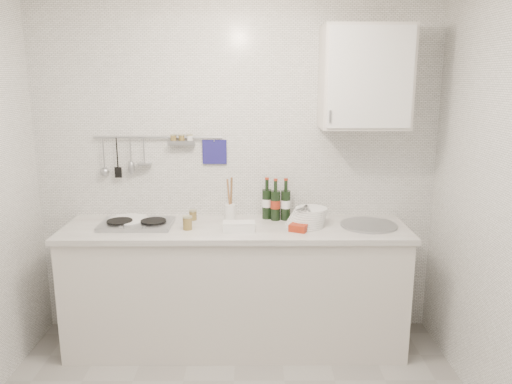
# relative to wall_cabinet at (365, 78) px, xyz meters

# --- Properties ---
(back_wall) EXTENTS (3.00, 0.02, 2.50)m
(back_wall) POSITION_rel_wall_cabinet_xyz_m (-0.90, 0.18, -0.70)
(back_wall) COLOR silver
(back_wall) RESTS_ON floor
(counter) EXTENTS (2.44, 0.64, 0.96)m
(counter) POSITION_rel_wall_cabinet_xyz_m (-0.89, -0.12, -1.52)
(counter) COLOR beige
(counter) RESTS_ON floor
(wall_rail) EXTENTS (0.98, 0.09, 0.34)m
(wall_rail) POSITION_rel_wall_cabinet_xyz_m (-1.50, 0.15, -0.52)
(wall_rail) COLOR #93969B
(wall_rail) RESTS_ON back_wall
(wall_cabinet) EXTENTS (0.60, 0.38, 0.70)m
(wall_cabinet) POSITION_rel_wall_cabinet_xyz_m (0.00, 0.00, 0.00)
(wall_cabinet) COLOR beige
(wall_cabinet) RESTS_ON back_wall
(plate_stack_hob) EXTENTS (0.30, 0.30, 0.04)m
(plate_stack_hob) POSITION_rel_wall_cabinet_xyz_m (-1.68, -0.06, -1.01)
(plate_stack_hob) COLOR #4761A2
(plate_stack_hob) RESTS_ON counter
(plate_stack_sink) EXTENTS (0.30, 0.29, 0.13)m
(plate_stack_sink) POSITION_rel_wall_cabinet_xyz_m (-0.38, -0.10, -0.97)
(plate_stack_sink) COLOR white
(plate_stack_sink) RESTS_ON counter
(wine_bottles) EXTENTS (0.21, 0.12, 0.31)m
(wine_bottles) POSITION_rel_wall_cabinet_xyz_m (-0.60, 0.05, -0.87)
(wine_bottles) COLOR black
(wine_bottles) RESTS_ON counter
(butter_dish) EXTENTS (0.22, 0.11, 0.07)m
(butter_dish) POSITION_rel_wall_cabinet_xyz_m (-0.87, -0.24, -1.00)
(butter_dish) COLOR white
(butter_dish) RESTS_ON counter
(strawberry_punnet) EXTENTS (0.15, 0.15, 0.05)m
(strawberry_punnet) POSITION_rel_wall_cabinet_xyz_m (-0.46, -0.23, -1.01)
(strawberry_punnet) COLOR #AB2A13
(strawberry_punnet) RESTS_ON counter
(utensil_crock) EXTENTS (0.08, 0.08, 0.33)m
(utensil_crock) POSITION_rel_wall_cabinet_xyz_m (-0.94, 0.04, -0.95)
(utensil_crock) COLOR white
(utensil_crock) RESTS_ON counter
(jar_a) EXTENTS (0.06, 0.06, 0.08)m
(jar_a) POSITION_rel_wall_cabinet_xyz_m (-1.22, 0.04, -0.99)
(jar_a) COLOR brown
(jar_a) RESTS_ON counter
(jar_b) EXTENTS (0.06, 0.06, 0.07)m
(jar_b) POSITION_rel_wall_cabinet_xyz_m (-0.33, 0.07, -0.99)
(jar_b) COLOR brown
(jar_b) RESTS_ON counter
(jar_c) EXTENTS (0.07, 0.07, 0.09)m
(jar_c) POSITION_rel_wall_cabinet_xyz_m (-0.40, -0.06, -0.98)
(jar_c) COLOR brown
(jar_c) RESTS_ON counter
(jar_d) EXTENTS (0.07, 0.07, 0.10)m
(jar_d) POSITION_rel_wall_cabinet_xyz_m (-1.23, -0.20, -0.98)
(jar_d) COLOR brown
(jar_d) RESTS_ON counter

